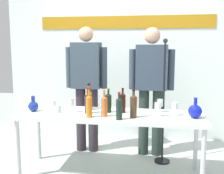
% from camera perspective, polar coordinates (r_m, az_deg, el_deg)
% --- Properties ---
extents(ground_plane, '(10.00, 10.00, 0.00)m').
position_cam_1_polar(ground_plane, '(3.45, -0.43, -17.35)').
color(ground_plane, '#B2BCB6').
extents(back_wall, '(3.95, 0.11, 3.00)m').
position_cam_1_polar(back_wall, '(4.54, 2.71, 8.49)').
color(back_wall, white).
rests_on(back_wall, ground).
extents(display_table, '(2.14, 0.65, 0.73)m').
position_cam_1_polar(display_table, '(3.21, -0.44, -6.56)').
color(display_table, white).
rests_on(display_table, ground).
extents(decanter_blue_left, '(0.12, 0.12, 0.19)m').
position_cam_1_polar(decanter_blue_left, '(3.43, -15.92, -3.76)').
color(decanter_blue_left, navy).
rests_on(decanter_blue_left, display_table).
extents(decanter_blue_right, '(0.15, 0.15, 0.23)m').
position_cam_1_polar(decanter_blue_right, '(3.13, 16.76, -4.77)').
color(decanter_blue_right, '#131FB9').
rests_on(decanter_blue_right, display_table).
extents(presenter_left, '(0.59, 0.22, 1.76)m').
position_cam_1_polar(presenter_left, '(3.89, -5.27, 1.14)').
color(presenter_left, '#312831').
rests_on(presenter_left, ground).
extents(presenter_right, '(0.61, 0.22, 1.74)m').
position_cam_1_polar(presenter_right, '(3.77, 8.09, 0.81)').
color(presenter_right, '#26352F').
rests_on(presenter_right, ground).
extents(wine_bottle_0, '(0.07, 0.07, 0.30)m').
position_cam_1_polar(wine_bottle_0, '(3.24, -0.74, -3.10)').
color(wine_bottle_0, black).
rests_on(wine_bottle_0, display_table).
extents(wine_bottle_1, '(0.07, 0.07, 0.29)m').
position_cam_1_polar(wine_bottle_1, '(3.23, 2.21, -3.13)').
color(wine_bottle_1, black).
rests_on(wine_bottle_1, display_table).
extents(wine_bottle_2, '(0.07, 0.07, 0.31)m').
position_cam_1_polar(wine_bottle_2, '(3.21, -4.99, -3.22)').
color(wine_bottle_2, '#4C251D').
rests_on(wine_bottle_2, display_table).
extents(wine_bottle_3, '(0.07, 0.07, 0.30)m').
position_cam_1_polar(wine_bottle_3, '(3.05, -1.62, -3.81)').
color(wine_bottle_3, '#D0642D').
rests_on(wine_bottle_3, display_table).
extents(wine_bottle_4, '(0.07, 0.07, 0.30)m').
position_cam_1_polar(wine_bottle_4, '(2.92, 1.48, -4.29)').
color(wine_bottle_4, black).
rests_on(wine_bottle_4, display_table).
extents(wine_bottle_5, '(0.06, 0.06, 0.33)m').
position_cam_1_polar(wine_bottle_5, '(3.02, -4.75, -3.80)').
color(wine_bottle_5, orange).
rests_on(wine_bottle_5, display_table).
extents(wine_bottle_6, '(0.08, 0.08, 0.31)m').
position_cam_1_polar(wine_bottle_6, '(3.01, 4.45, -3.79)').
color(wine_bottle_6, '#47301D').
rests_on(wine_bottle_6, display_table).
extents(wine_bottle_7, '(0.07, 0.07, 0.31)m').
position_cam_1_polar(wine_bottle_7, '(3.47, -4.73, -2.18)').
color(wine_bottle_7, '#1F311A').
rests_on(wine_bottle_7, display_table).
extents(wine_bottle_8, '(0.07, 0.07, 0.31)m').
position_cam_1_polar(wine_bottle_8, '(3.37, -4.83, -2.56)').
color(wine_bottle_8, gold).
rests_on(wine_bottle_8, display_table).
extents(wine_glass_left_0, '(0.06, 0.06, 0.17)m').
position_cam_1_polar(wine_glass_left_0, '(3.27, -8.43, -3.20)').
color(wine_glass_left_0, white).
rests_on(wine_glass_left_0, display_table).
extents(wine_glass_left_1, '(0.06, 0.06, 0.15)m').
position_cam_1_polar(wine_glass_left_1, '(3.28, -11.99, -3.43)').
color(wine_glass_left_1, white).
rests_on(wine_glass_left_1, display_table).
extents(wine_glass_left_2, '(0.06, 0.06, 0.13)m').
position_cam_1_polar(wine_glass_left_2, '(3.07, -10.93, -4.54)').
color(wine_glass_left_2, white).
rests_on(wine_glass_left_2, display_table).
extents(wine_glass_right_0, '(0.07, 0.07, 0.15)m').
position_cam_1_polar(wine_glass_right_0, '(3.30, 9.90, -3.27)').
color(wine_glass_right_0, white).
rests_on(wine_glass_right_0, display_table).
extents(wine_glass_right_1, '(0.07, 0.07, 0.15)m').
position_cam_1_polar(wine_glass_right_1, '(3.17, 12.84, -3.83)').
color(wine_glass_right_1, white).
rests_on(wine_glass_right_1, display_table).
extents(wine_glass_right_2, '(0.07, 0.07, 0.16)m').
position_cam_1_polar(wine_glass_right_2, '(3.09, 9.44, -4.00)').
color(wine_glass_right_2, white).
rests_on(wine_glass_right_2, display_table).
extents(microphone_stand, '(0.20, 0.20, 1.60)m').
position_cam_1_polar(microphone_stand, '(3.62, 10.49, -7.08)').
color(microphone_stand, black).
rests_on(microphone_stand, ground).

